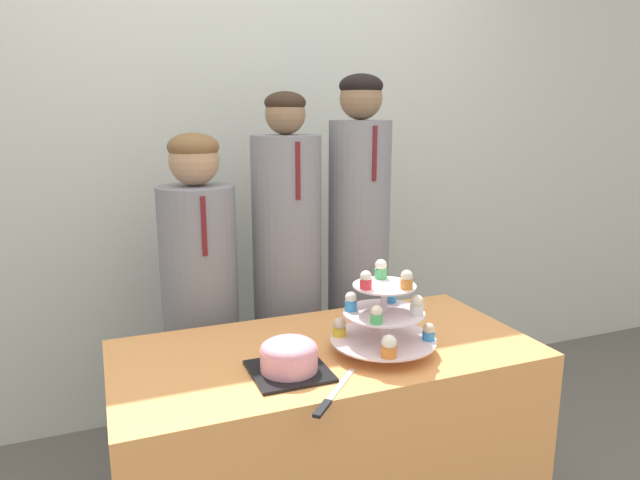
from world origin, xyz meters
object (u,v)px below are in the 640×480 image
object	(u,v)px
cupcake_stand	(384,315)
student_2	(358,272)
cake_knife	(329,399)
student_1	(288,292)
student_0	(201,319)
round_cake	(289,356)

from	to	relation	value
cupcake_stand	student_2	xyz separation A→B (m)	(0.25, 0.70, -0.07)
cake_knife	student_2	bearing A→B (deg)	13.83
student_2	student_1	bearing A→B (deg)	180.00
cake_knife	cupcake_stand	xyz separation A→B (m)	(0.27, 0.22, 0.12)
cake_knife	student_0	size ratio (longest dim) A/B	0.16
round_cake	student_0	world-z (taller)	student_0
student_0	student_2	world-z (taller)	student_2
student_0	student_1	xyz separation A→B (m)	(0.37, 0.00, 0.07)
cupcake_stand	student_0	distance (m)	0.85
student_1	student_2	size ratio (longest dim) A/B	0.95
student_1	student_2	world-z (taller)	student_2
cake_knife	student_1	bearing A→B (deg)	31.59
student_1	round_cake	bearing A→B (deg)	-108.16
cake_knife	student_1	world-z (taller)	student_1
cupcake_stand	student_1	distance (m)	0.72
round_cake	student_1	xyz separation A→B (m)	(0.24, 0.73, -0.05)
student_2	cupcake_stand	bearing A→B (deg)	-109.43
cake_knife	student_0	world-z (taller)	student_0
round_cake	student_1	world-z (taller)	student_1
cupcake_stand	student_1	xyz separation A→B (m)	(-0.08, 0.70, -0.12)
student_1	student_2	bearing A→B (deg)	-0.00
student_1	student_2	xyz separation A→B (m)	(0.33, -0.00, 0.05)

